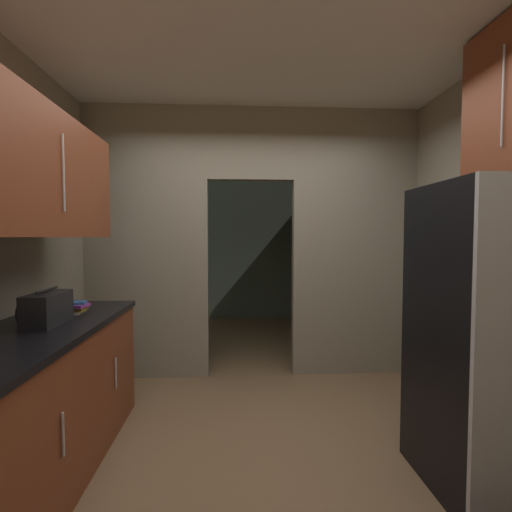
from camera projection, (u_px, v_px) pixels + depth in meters
The scene contains 9 objects.
ground at pixel (267, 460), 2.46m from camera, with size 20.00×20.00×0.00m, color brown.
kitchen_overhead_slab at pixel (261, 53), 2.79m from camera, with size 3.83×7.14×0.06m, color silver.
kitchen_partition at pixel (254, 235), 3.96m from camera, with size 3.43×0.12×2.77m.
adjoining_room_shell at pixel (247, 241), 5.90m from camera, with size 3.43×2.87×2.77m.
refrigerator at pixel (496, 338), 2.17m from camera, with size 0.76×0.78×1.75m.
lower_cabinet_run at pixel (38, 403), 2.26m from camera, with size 0.67×1.91×0.91m.
upper_cabinet_counterside at pixel (31, 172), 2.20m from camera, with size 0.36×1.72×0.75m.
boombox at pixel (47, 309), 2.32m from camera, with size 0.17×0.37×0.22m.
book_stack at pixel (77, 307), 2.68m from camera, with size 0.14×0.16×0.08m.
Camera 1 is at (-0.21, -2.39, 1.45)m, focal length 26.68 mm.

